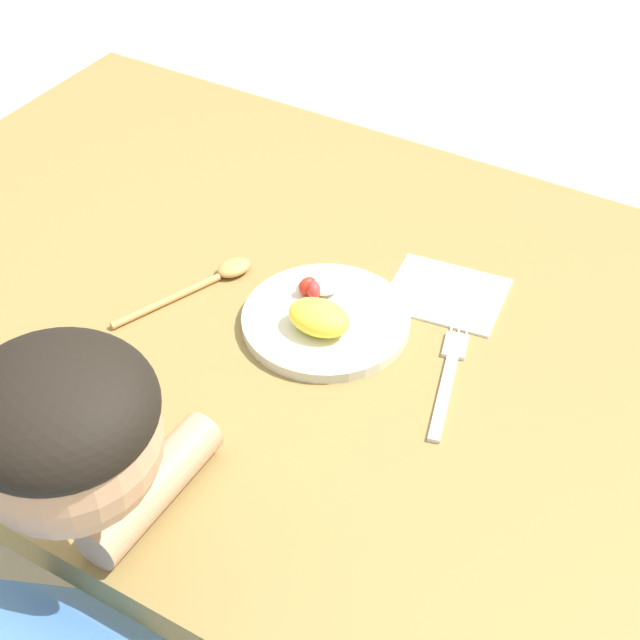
{
  "coord_description": "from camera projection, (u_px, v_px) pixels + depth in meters",
  "views": [
    {
      "loc": [
        0.61,
        -0.86,
        1.55
      ],
      "look_at": [
        0.12,
        -0.02,
        0.69
      ],
      "focal_mm": 54.83,
      "sensor_mm": 36.0,
      "label": 1
    }
  ],
  "objects": [
    {
      "name": "fork",
      "position": [
        449.0,
        374.0,
        1.24
      ],
      "size": [
        0.08,
        0.23,
        0.01
      ],
      "rotation": [
        0.0,
        0.0,
        1.85
      ],
      "color": "silver",
      "rests_on": "dining_table"
    },
    {
      "name": "napkin",
      "position": [
        446.0,
        294.0,
        1.36
      ],
      "size": [
        0.17,
        0.15,
        0.0
      ],
      "primitive_type": "cube",
      "rotation": [
        0.0,
        0.0,
        0.14
      ],
      "color": "white",
      "rests_on": "dining_table"
    },
    {
      "name": "ground_plane",
      "position": [
        272.0,
        571.0,
        1.81
      ],
      "size": [
        8.0,
        8.0,
        0.0
      ],
      "primitive_type": "plane",
      "color": "beige"
    },
    {
      "name": "dining_table",
      "position": [
        258.0,
        335.0,
        1.42
      ],
      "size": [
        1.3,
        0.95,
        0.67
      ],
      "color": "olive",
      "rests_on": "ground_plane"
    },
    {
      "name": "spoon",
      "position": [
        212.0,
        278.0,
        1.38
      ],
      "size": [
        0.1,
        0.22,
        0.02
      ],
      "rotation": [
        0.0,
        0.0,
        1.19
      ],
      "color": "#C68B48",
      "rests_on": "dining_table"
    },
    {
      "name": "plate",
      "position": [
        324.0,
        317.0,
        1.3
      ],
      "size": [
        0.23,
        0.23,
        0.06
      ],
      "color": "beige",
      "rests_on": "dining_table"
    }
  ]
}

